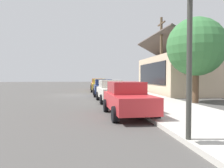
% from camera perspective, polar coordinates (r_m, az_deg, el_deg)
% --- Properties ---
extents(ground_plane, '(120.00, 120.00, 0.00)m').
position_cam_1_polar(ground_plane, '(21.94, -9.51, -2.92)').
color(ground_plane, '#4C4947').
extents(sidewalk_curb, '(60.00, 4.20, 0.16)m').
position_cam_1_polar(sidewalk_curb, '(22.43, 4.94, -2.59)').
color(sidewalk_curb, beige).
rests_on(sidewalk_curb, ground).
extents(car_coral, '(4.75, 2.16, 1.59)m').
position_cam_1_polar(car_coral, '(32.50, -3.83, 0.09)').
color(car_coral, '#EA8C75').
rests_on(car_coral, ground).
extents(car_mustard, '(4.75, 2.14, 1.59)m').
position_cam_1_polar(car_mustard, '(27.19, -3.43, -0.26)').
color(car_mustard, gold).
rests_on(car_mustard, ground).
extents(car_navy, '(4.34, 2.04, 1.59)m').
position_cam_1_polar(car_navy, '(21.19, -2.24, -0.87)').
color(car_navy, navy).
rests_on(car_navy, ground).
extents(car_ivory, '(4.37, 2.07, 1.59)m').
position_cam_1_polar(car_ivory, '(16.08, -0.27, -1.74)').
color(car_ivory, silver).
rests_on(car_ivory, ground).
extents(car_cherry, '(4.46, 2.04, 1.59)m').
position_cam_1_polar(car_cherry, '(10.36, 4.00, -3.75)').
color(car_cherry, red).
rests_on(car_cherry, ground).
extents(storefront_building, '(11.21, 8.26, 6.20)m').
position_cam_1_polar(storefront_building, '(25.34, 18.78, 2.45)').
color(storefront_building, '#CCB293').
rests_on(storefront_building, ground).
extents(shade_tree, '(4.08, 4.08, 5.97)m').
position_cam_1_polar(shade_tree, '(16.60, 21.01, 8.96)').
color(shade_tree, brown).
rests_on(shade_tree, ground).
extents(traffic_light_main, '(0.37, 2.79, 5.20)m').
position_cam_1_polar(traffic_light_main, '(5.99, 10.00, 17.96)').
color(traffic_light_main, '#383833').
rests_on(traffic_light_main, ground).
extents(utility_pole_wooden, '(1.80, 0.24, 7.50)m').
position_cam_1_polar(utility_pole_wooden, '(21.68, 12.65, 7.39)').
color(utility_pole_wooden, brown).
rests_on(utility_pole_wooden, ground).
extents(fire_hydrant_red, '(0.22, 0.22, 0.71)m').
position_cam_1_polar(fire_hydrant_red, '(18.22, 3.32, -2.31)').
color(fire_hydrant_red, red).
rests_on(fire_hydrant_red, sidewalk_curb).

